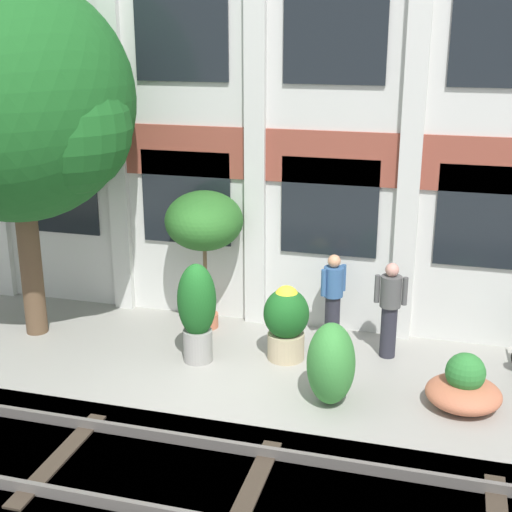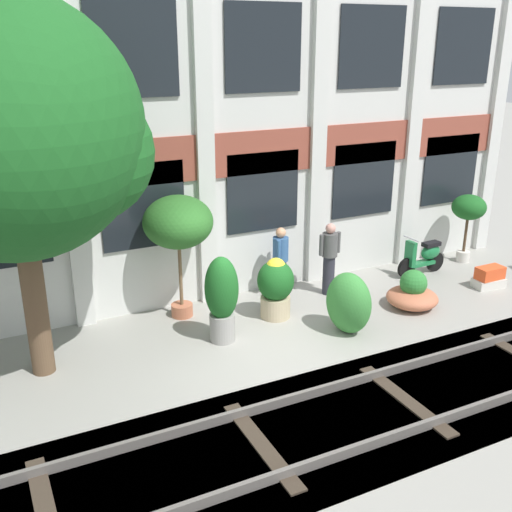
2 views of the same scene
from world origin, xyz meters
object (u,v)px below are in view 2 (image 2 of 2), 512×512
(potted_plant_fluted_column, at_px, (276,285))
(resident_by_doorway, at_px, (329,257))
(broadleaf_tree, at_px, (12,137))
(resident_watching_tracks, at_px, (280,260))
(potted_plant_square_trough, at_px, (489,278))
(potted_plant_terracotta_small, at_px, (469,211))
(potted_plant_glazed_jar, at_px, (222,295))
(scooter_second_parked, at_px, (424,257))
(topiary_hedge, at_px, (349,303))
(potted_plant_wide_bowl, at_px, (412,294))
(potted_plant_tall_urn, at_px, (178,224))

(potted_plant_fluted_column, height_order, resident_by_doorway, resident_by_doorway)
(broadleaf_tree, height_order, resident_watching_tracks, broadleaf_tree)
(potted_plant_square_trough, relative_size, potted_plant_terracotta_small, 0.43)
(potted_plant_square_trough, bearing_deg, potted_plant_glazed_jar, 177.11)
(scooter_second_parked, xyz_separation_m, resident_watching_tracks, (-3.68, 0.39, 0.39))
(resident_watching_tracks, xyz_separation_m, topiary_hedge, (0.33, -2.11, -0.23))
(potted_plant_square_trough, bearing_deg, resident_by_doorway, 159.37)
(potted_plant_wide_bowl, bearing_deg, resident_by_doorway, 131.33)
(potted_plant_wide_bowl, bearing_deg, resident_watching_tracks, 141.28)
(potted_plant_square_trough, xyz_separation_m, topiary_hedge, (-4.14, -0.41, 0.37))
(potted_plant_fluted_column, relative_size, potted_plant_terracotta_small, 0.73)
(scooter_second_parked, relative_size, resident_watching_tracks, 0.89)
(broadleaf_tree, relative_size, topiary_hedge, 5.06)
(scooter_second_parked, bearing_deg, resident_watching_tracks, -8.62)
(potted_plant_wide_bowl, xyz_separation_m, potted_plant_tall_urn, (-4.49, 1.72, 1.65))
(potted_plant_terracotta_small, xyz_separation_m, scooter_second_parked, (-1.49, -0.22, -0.89))
(resident_watching_tracks, bearing_deg, potted_plant_glazed_jar, -105.38)
(topiary_hedge, bearing_deg, resident_by_doorway, 68.96)
(potted_plant_wide_bowl, relative_size, resident_watching_tracks, 0.69)
(potted_plant_square_trough, xyz_separation_m, resident_by_doorway, (-3.48, 1.31, 0.64))
(potted_plant_fluted_column, height_order, potted_plant_wide_bowl, potted_plant_fluted_column)
(potted_plant_glazed_jar, bearing_deg, resident_by_doorway, 18.39)
(broadleaf_tree, distance_m, potted_plant_tall_urn, 3.63)
(potted_plant_fluted_column, relative_size, potted_plant_square_trough, 1.70)
(scooter_second_parked, bearing_deg, potted_plant_wide_bowl, 40.29)
(potted_plant_wide_bowl, height_order, potted_plant_square_trough, potted_plant_wide_bowl)
(potted_plant_square_trough, relative_size, scooter_second_parked, 0.54)
(broadleaf_tree, xyz_separation_m, topiary_hedge, (5.46, -1.04, -3.36))
(potted_plant_wide_bowl, distance_m, resident_watching_tracks, 2.87)
(potted_plant_square_trough, relative_size, potted_plant_glazed_jar, 0.45)
(broadleaf_tree, height_order, potted_plant_glazed_jar, broadleaf_tree)
(resident_by_doorway, xyz_separation_m, topiary_hedge, (-0.66, -1.72, -0.27))
(potted_plant_wide_bowl, height_order, potted_plant_terracotta_small, potted_plant_terracotta_small)
(scooter_second_parked, bearing_deg, broadleaf_tree, 1.84)
(potted_plant_square_trough, xyz_separation_m, potted_plant_glazed_jar, (-6.44, 0.32, 0.70))
(potted_plant_square_trough, height_order, topiary_hedge, topiary_hedge)
(potted_plant_fluted_column, relative_size, scooter_second_parked, 0.91)
(potted_plant_terracotta_small, bearing_deg, potted_plant_square_trough, -114.74)
(potted_plant_terracotta_small, distance_m, scooter_second_parked, 1.75)
(potted_plant_fluted_column, relative_size, resident_watching_tracks, 0.81)
(potted_plant_wide_bowl, height_order, scooter_second_parked, scooter_second_parked)
(broadleaf_tree, bearing_deg, resident_watching_tracks, 11.76)
(potted_plant_glazed_jar, relative_size, scooter_second_parked, 1.20)
(potted_plant_terracotta_small, height_order, scooter_second_parked, potted_plant_terracotta_small)
(potted_plant_fluted_column, bearing_deg, potted_plant_wide_bowl, -16.76)
(potted_plant_terracotta_small, xyz_separation_m, resident_by_doorway, (-4.18, -0.22, -0.46))
(potted_plant_terracotta_small, bearing_deg, potted_plant_wide_bowl, -151.89)
(potted_plant_square_trough, bearing_deg, broadleaf_tree, 176.22)
(potted_plant_terracotta_small, relative_size, resident_watching_tracks, 1.11)
(potted_plant_glazed_jar, bearing_deg, broadleaf_tree, 174.41)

